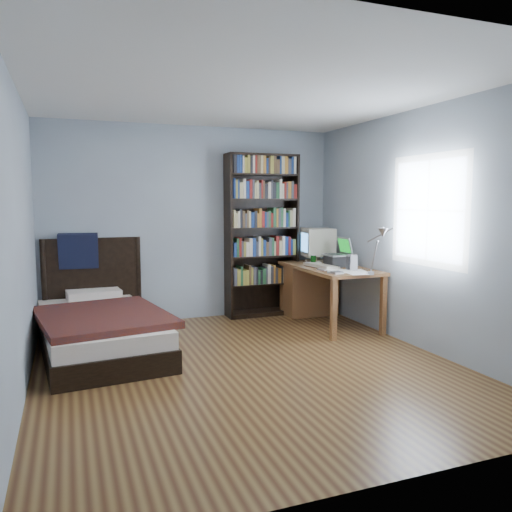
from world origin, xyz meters
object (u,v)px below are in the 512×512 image
Objects in this scene: desk_lamp at (381,237)px; laptop at (336,258)px; crt_monitor at (317,243)px; desk at (314,286)px; keyboard at (321,266)px; bed at (98,324)px; soda_can at (313,260)px; bookshelf at (262,235)px; speaker at (352,263)px.

laptop is at bearing 85.00° from desk_lamp.
desk_lamp reaches higher than crt_monitor.
desk is 0.57m from keyboard.
bed reaches higher than laptop.
soda_can is (-0.10, 1.31, -0.38)m from desk_lamp.
laptop is at bearing -80.34° from desk.
speaker is at bearing -60.21° from bookshelf.
speaker is 1.55× the size of soda_can.
soda_can is (0.02, 0.24, 0.04)m from keyboard.
desk is 1.70m from desk_lamp.
desk_lamp reaches higher than soda_can.
crt_monitor is at bearing 10.69° from bed.
bookshelf is (-0.61, 0.34, 0.67)m from desk.
crt_monitor is 0.91× the size of keyboard.
bookshelf is at bearing 130.96° from laptop.
desk_lamp reaches higher than keyboard.
speaker is 2.92m from bed.
bookshelf is (-0.47, 0.79, 0.34)m from keyboard.
crt_monitor reaches higher than desk.
keyboard is 2.66× the size of speaker.
keyboard is 0.24m from soda_can.
bed is (-2.76, 1.05, -0.92)m from desk_lamp.
speaker reaches higher than desk.
desk is 0.62m from laptop.
desk_lamp is 1.37m from soda_can.
laptop is 2.91m from bed.
desk_lamp is (-0.10, -1.59, 0.18)m from crt_monitor.
bookshelf reaches higher than soda_can.
bed is (-2.84, 0.36, -0.57)m from speaker.
desk is at bearing 65.52° from keyboard.
laptop reaches higher than desk.
laptop reaches higher than soda_can.
bed is (-2.65, -0.02, -0.50)m from keyboard.
soda_can is at bearing 129.08° from laptop.
bed reaches higher than speaker.
bed is (-2.17, -0.81, -0.83)m from bookshelf.
desk_lamp is 1.16m from keyboard.
desk is at bearing 89.33° from desk_lamp.
desk is 12.19× the size of soda_can.
laptop is at bearing 88.07° from speaker.
speaker is at bearing -73.73° from soda_can.
laptop is at bearing -7.80° from keyboard.
bed is at bearing -170.38° from desk.
keyboard is (-0.21, -0.00, -0.09)m from laptop.
soda_can is 0.06× the size of bookshelf.
soda_can reaches higher than desk.
bookshelf is (-0.49, 0.55, 0.29)m from soda_can.
keyboard is at bearing 116.89° from speaker.
crt_monitor is 2.41× the size of speaker.
soda_can is at bearing -48.25° from bookshelf.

